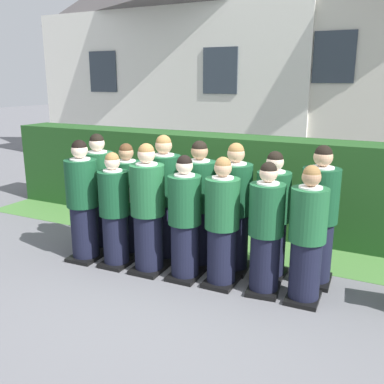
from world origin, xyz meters
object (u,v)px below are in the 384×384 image
(student_front_row_2, at_px, (148,212))
(student_front_row_5, at_px, (266,232))
(student_front_row_6, at_px, (307,239))
(student_rear_row_5, at_px, (272,219))
(student_front_row_0, at_px, (83,204))
(student_rear_row_3, at_px, (199,207))
(student_rear_row_0, at_px, (100,194))
(student_rear_row_1, at_px, (128,202))
(student_front_row_3, at_px, (185,221))
(student_front_row_1, at_px, (115,213))
(student_front_row_4, at_px, (222,226))
(student_rear_row_6, at_px, (318,219))
(student_rear_row_4, at_px, (235,211))
(student_rear_row_2, at_px, (165,201))

(student_front_row_2, height_order, student_front_row_5, student_front_row_2)
(student_front_row_2, xyz_separation_m, student_front_row_6, (1.96, 0.11, -0.06))
(student_rear_row_5, bearing_deg, student_front_row_0, -166.03)
(student_rear_row_5, bearing_deg, student_rear_row_3, -175.62)
(student_rear_row_0, bearing_deg, student_front_row_5, -6.41)
(student_rear_row_0, relative_size, student_rear_row_1, 1.07)
(student_rear_row_0, relative_size, student_rear_row_3, 1.01)
(student_front_row_2, height_order, student_rear_row_0, student_rear_row_0)
(student_rear_row_3, bearing_deg, student_rear_row_0, -177.32)
(student_front_row_2, distance_m, student_front_row_3, 0.51)
(student_front_row_2, height_order, student_rear_row_1, student_front_row_2)
(student_front_row_5, xyz_separation_m, student_rear_row_5, (-0.06, 0.44, 0.03))
(student_front_row_1, distance_m, student_rear_row_1, 0.45)
(student_front_row_2, bearing_deg, student_front_row_4, 4.00)
(student_front_row_0, relative_size, student_rear_row_6, 0.98)
(student_front_row_2, relative_size, student_rear_row_4, 1.00)
(student_front_row_6, bearing_deg, student_front_row_4, -177.48)
(student_rear_row_0, distance_m, student_rear_row_6, 3.06)
(student_front_row_1, bearing_deg, student_rear_row_5, 16.77)
(student_rear_row_2, bearing_deg, student_rear_row_3, 0.41)
(student_rear_row_6, bearing_deg, student_rear_row_0, -175.73)
(student_rear_row_1, bearing_deg, student_rear_row_3, 3.91)
(student_front_row_4, distance_m, student_rear_row_2, 1.09)
(student_front_row_0, height_order, student_front_row_1, student_front_row_0)
(student_rear_row_5, bearing_deg, student_front_row_2, -159.36)
(student_rear_row_3, bearing_deg, student_rear_row_1, -176.09)
(student_rear_row_4, bearing_deg, student_front_row_1, -158.94)
(student_front_row_3, xyz_separation_m, student_rear_row_3, (-0.02, 0.45, 0.06))
(student_front_row_1, xyz_separation_m, student_front_row_6, (2.45, 0.15, 0.01))
(student_rear_row_2, bearing_deg, student_rear_row_6, 4.51)
(student_rear_row_5, bearing_deg, student_rear_row_1, -175.87)
(student_front_row_5, bearing_deg, student_rear_row_2, 166.83)
(student_front_row_1, height_order, student_rear_row_2, student_rear_row_2)
(student_front_row_4, xyz_separation_m, student_rear_row_4, (-0.02, 0.45, 0.05))
(student_front_row_5, height_order, student_rear_row_0, student_rear_row_0)
(student_front_row_1, bearing_deg, student_front_row_0, -177.36)
(student_front_row_4, distance_m, student_front_row_6, 0.98)
(student_rear_row_1, xyz_separation_m, student_rear_row_2, (0.55, 0.07, 0.07))
(student_rear_row_4, bearing_deg, student_front_row_6, -22.20)
(student_front_row_4, bearing_deg, student_rear_row_1, 168.08)
(student_rear_row_0, height_order, student_rear_row_4, student_rear_row_0)
(student_front_row_0, height_order, student_rear_row_1, student_front_row_0)
(student_front_row_3, distance_m, student_rear_row_2, 0.70)
(student_front_row_6, relative_size, student_rear_row_4, 0.93)
(student_front_row_3, bearing_deg, student_front_row_1, -176.37)
(student_front_row_0, relative_size, student_front_row_6, 1.07)
(student_rear_row_1, bearing_deg, student_front_row_4, -11.92)
(student_front_row_1, relative_size, student_front_row_5, 0.99)
(student_front_row_1, xyz_separation_m, student_rear_row_6, (2.47, 0.66, 0.08))
(student_front_row_3, relative_size, student_rear_row_2, 0.91)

